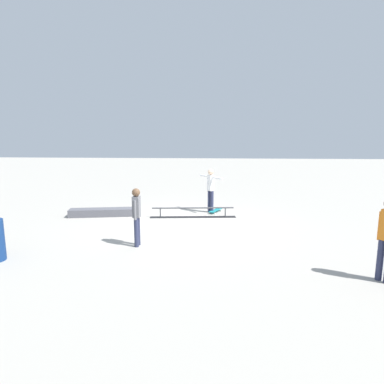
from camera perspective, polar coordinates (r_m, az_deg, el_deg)
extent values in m
plane|color=#ADA89E|center=(10.85, -2.10, -5.45)|extent=(60.00, 60.00, 0.00)
cube|color=black|center=(11.57, 0.16, -4.42)|extent=(3.05, 0.52, 0.01)
cylinder|color=#47474C|center=(11.63, 5.86, -3.57)|extent=(0.04, 0.04, 0.34)
cylinder|color=#47474C|center=(11.56, -5.57, -3.65)|extent=(0.04, 0.04, 0.34)
cylinder|color=#47474C|center=(11.50, 0.16, -2.81)|extent=(2.87, 0.32, 0.05)
cube|color=#595960|center=(12.16, -15.34, -3.45)|extent=(2.41, 0.84, 0.27)
cylinder|color=#2D3351|center=(12.29, 3.05, -1.62)|extent=(0.17, 0.17, 0.83)
cylinder|color=#2D3351|center=(12.16, 3.52, -1.75)|extent=(0.17, 0.17, 0.83)
cube|color=white|center=(12.10, 3.31, 1.61)|extent=(0.28, 0.29, 0.59)
sphere|color=beige|center=(12.05, 3.33, 3.53)|extent=(0.23, 0.23, 0.23)
cylinder|color=white|center=(12.37, 2.24, 2.85)|extent=(0.40, 0.48, 0.08)
cylinder|color=white|center=(11.77, 4.47, 2.46)|extent=(0.40, 0.48, 0.08)
cube|color=teal|center=(12.32, 4.14, -3.20)|extent=(0.54, 0.81, 0.02)
cylinder|color=white|center=(12.62, 4.22, -3.13)|extent=(0.05, 0.06, 0.05)
cylinder|color=white|center=(12.52, 5.16, -3.25)|extent=(0.05, 0.06, 0.05)
cylinder|color=white|center=(12.14, 3.09, -3.64)|extent=(0.05, 0.06, 0.05)
cylinder|color=white|center=(12.04, 4.06, -3.77)|extent=(0.05, 0.06, 0.05)
cylinder|color=#2D3351|center=(7.63, 30.12, -10.21)|extent=(0.17, 0.17, 0.86)
cylinder|color=orange|center=(7.47, 30.14, -5.15)|extent=(0.11, 0.11, 0.57)
cylinder|color=#2D3351|center=(8.62, -9.74, -7.01)|extent=(0.12, 0.12, 0.78)
cylinder|color=#2D3351|center=(8.76, -9.46, -6.73)|extent=(0.12, 0.12, 0.78)
cube|color=slate|center=(8.53, -9.73, -2.60)|extent=(0.19, 0.21, 0.55)
sphere|color=brown|center=(8.45, -9.80, -0.08)|extent=(0.21, 0.21, 0.21)
cylinder|color=slate|center=(8.41, -9.99, -3.13)|extent=(0.08, 0.08, 0.52)
cylinder|color=slate|center=(8.66, -9.46, -2.72)|extent=(0.08, 0.08, 0.52)
cylinder|color=white|center=(10.71, -30.69, -6.94)|extent=(0.06, 0.06, 0.05)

